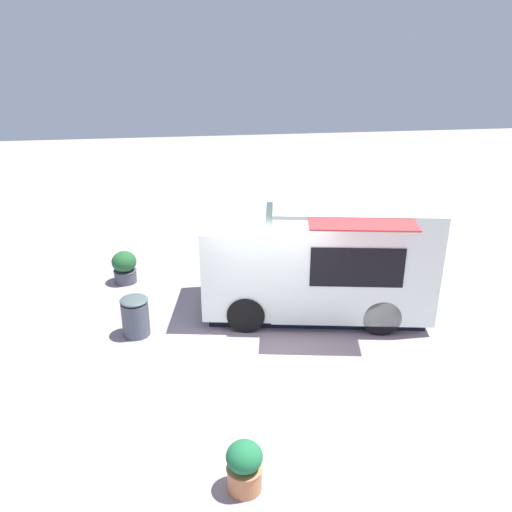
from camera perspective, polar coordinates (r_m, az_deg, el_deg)
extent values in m
plane|color=#A28D97|center=(11.30, 0.84, -9.11)|extent=(40.00, 40.00, 0.00)
cube|color=white|center=(12.10, 9.56, 0.39)|extent=(2.65, 3.62, 2.36)
cube|color=white|center=(12.11, -1.70, -0.36)|extent=(2.27, 1.73, 1.93)
cube|color=black|center=(12.04, -5.01, 1.15)|extent=(1.71, 0.30, 0.73)
cube|color=black|center=(11.06, 10.25, -1.18)|extent=(0.31, 1.81, 0.83)
cube|color=#DD393A|center=(10.41, 10.85, 3.11)|extent=(0.91, 2.06, 0.03)
cube|color=black|center=(12.60, 5.94, -4.92)|extent=(2.42, 4.72, 0.21)
cylinder|color=black|center=(13.31, -0.57, -1.75)|extent=(0.34, 0.80, 0.78)
cylinder|color=black|center=(11.60, -1.03, -5.90)|extent=(0.34, 0.80, 0.78)
cylinder|color=black|center=(13.47, 11.31, -1.92)|extent=(0.34, 0.80, 0.78)
cylinder|color=black|center=(11.79, 12.64, -6.02)|extent=(0.34, 0.80, 0.78)
ellipsoid|color=#6C6D4C|center=(15.98, 13.25, 0.85)|extent=(0.67, 0.63, 0.13)
cube|color=#6C6D4C|center=(15.81, 12.78, 0.62)|extent=(0.37, 0.27, 0.11)
cube|color=#6C6D4C|center=(15.78, 13.49, 0.52)|extent=(0.37, 0.27, 0.11)
cube|color=#326D47|center=(15.85, 13.36, 1.95)|extent=(0.42, 0.36, 0.53)
sphere|color=brown|center=(15.72, 13.49, 3.19)|extent=(0.22, 0.22, 0.22)
sphere|color=#542C17|center=(15.71, 13.50, 3.28)|extent=(0.22, 0.22, 0.22)
cube|color=#326D47|center=(15.71, 12.92, 2.07)|extent=(0.35, 0.24, 0.28)
cube|color=#326D47|center=(15.69, 13.70, 1.95)|extent=(0.35, 0.24, 0.28)
cylinder|color=#E1AF4E|center=(15.57, 13.19, 1.53)|extent=(0.36, 0.29, 0.09)
cube|color=orange|center=(15.56, 13.19, 1.59)|extent=(0.29, 0.22, 0.02)
cylinder|color=#444A56|center=(14.07, -13.12, -1.98)|extent=(0.53, 0.53, 0.32)
torus|color=#49494E|center=(14.00, -13.17, -1.44)|extent=(0.56, 0.56, 0.04)
ellipsoid|color=#235A2C|center=(13.91, -13.26, -0.56)|extent=(0.59, 0.59, 0.50)
sphere|color=#F03E7D|center=(14.07, -13.60, 0.12)|extent=(0.05, 0.05, 0.05)
sphere|color=#EE3476|center=(13.71, -12.66, -0.67)|extent=(0.06, 0.06, 0.06)
sphere|color=#E1318E|center=(14.07, -13.93, -0.18)|extent=(0.07, 0.07, 0.07)
sphere|color=#DD2E77|center=(13.77, -12.43, -0.42)|extent=(0.06, 0.06, 0.06)
sphere|color=#EC407B|center=(13.73, -12.54, -0.58)|extent=(0.07, 0.07, 0.07)
sphere|color=#EA327C|center=(13.98, -13.85, 0.16)|extent=(0.08, 0.08, 0.08)
cylinder|color=#BA7749|center=(8.37, -1.18, -21.61)|extent=(0.48, 0.48, 0.39)
torus|color=#BD7A4D|center=(8.24, -1.19, -20.75)|extent=(0.51, 0.51, 0.04)
ellipsoid|color=#216E3F|center=(8.10, -1.20, -19.71)|extent=(0.51, 0.51, 0.43)
sphere|color=white|center=(7.94, -0.16, -20.02)|extent=(0.05, 0.05, 0.05)
sphere|color=white|center=(8.13, -2.70, -19.22)|extent=(0.06, 0.06, 0.06)
sphere|color=white|center=(7.93, -1.54, -20.64)|extent=(0.07, 0.07, 0.07)
cylinder|color=#454E59|center=(11.74, -12.14, -6.22)|extent=(0.56, 0.56, 0.74)
ellipsoid|color=#445454|center=(11.54, -12.32, -4.42)|extent=(0.57, 0.57, 0.12)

